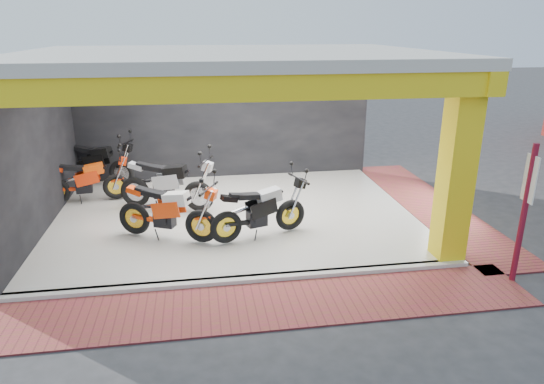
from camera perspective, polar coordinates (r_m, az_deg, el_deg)
The scene contains 17 objects.
ground at distance 9.39m, azimuth -3.38°, elevation -7.51°, with size 80.00×80.00×0.00m, color #2D2D30.
showroom_floor at distance 11.19m, azimuth -4.40°, elevation -2.76°, with size 8.00×6.00×0.10m, color white.
showroom_ceiling at distance 10.42m, azimuth -4.91°, elevation 15.70°, with size 8.40×6.40×0.20m, color beige.
back_wall at distance 13.71m, azimuth -5.66°, elevation 8.65°, with size 8.20×0.20×3.50m, color black.
left_wall at distance 11.17m, azimuth -26.16°, elevation 4.43°, with size 0.20×6.20×3.50m, color black.
corner_column at distance 9.18m, azimuth 20.89°, elevation 2.34°, with size 0.50×0.50×3.50m, color yellow.
header_beam_front at distance 7.47m, azimuth -3.09°, elevation 12.16°, with size 8.40×0.30×0.40m, color yellow.
header_beam_right at distance 11.45m, azimuth 16.16°, elevation 13.83°, with size 0.30×6.40×0.40m, color yellow.
floor_kerb at distance 8.47m, azimuth -2.68°, elevation -10.25°, with size 8.00×0.20×0.10m, color white.
paver_front at distance 7.82m, azimuth -2.03°, elevation -13.24°, with size 9.00×1.40×0.03m, color maroon.
paver_right at distance 12.48m, azimuth 18.13°, elevation -1.52°, with size 1.40×7.00×0.03m, color maroon.
signpost at distance 8.97m, azimuth 27.59°, elevation -1.78°, with size 0.10×0.34×2.44m.
moto_hero at distance 9.49m, azimuth -8.39°, elevation -2.14°, with size 2.28×0.84×1.39m, color #FF3F0A, non-canonical shape.
moto_row_a at distance 9.98m, azimuth 2.18°, elevation -1.00°, with size 2.21×0.82×1.35m, color black, non-canonical shape.
moto_row_b at distance 11.10m, azimuth -8.71°, elevation 1.20°, with size 2.41×0.89×1.47m, color #A1A3A8, non-canonical shape.
moto_row_c at distance 12.43m, azimuth -18.01°, elevation 1.97°, with size 2.11×0.78×1.29m, color red, non-canonical shape.
moto_row_d at distance 13.42m, azimuth -17.39°, elevation 3.55°, with size 2.34×0.87×1.43m, color black, non-canonical shape.
Camera 1 is at (-0.76, -8.37, 4.18)m, focal length 32.00 mm.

